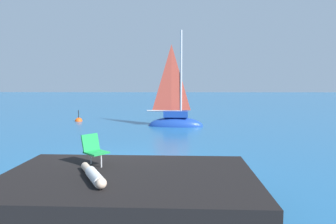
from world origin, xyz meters
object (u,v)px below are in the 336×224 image
at_px(sailboat_near, 175,121).
at_px(person_sunbather, 94,175).
at_px(beach_chair, 94,148).
at_px(marker_buoy, 79,121).

relative_size(sailboat_near, person_sunbather, 4.35).
relative_size(sailboat_near, beach_chair, 8.83).
relative_size(person_sunbather, beach_chair, 2.03).
relative_size(sailboat_near, marker_buoy, 6.23).
height_order(person_sunbather, beach_chair, beach_chair).
height_order(sailboat_near, person_sunbather, sailboat_near).
bearing_deg(beach_chair, person_sunbather, -33.94).
height_order(sailboat_near, marker_buoy, sailboat_near).
height_order(sailboat_near, beach_chair, sailboat_near).
distance_m(person_sunbather, beach_chair, 1.33).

